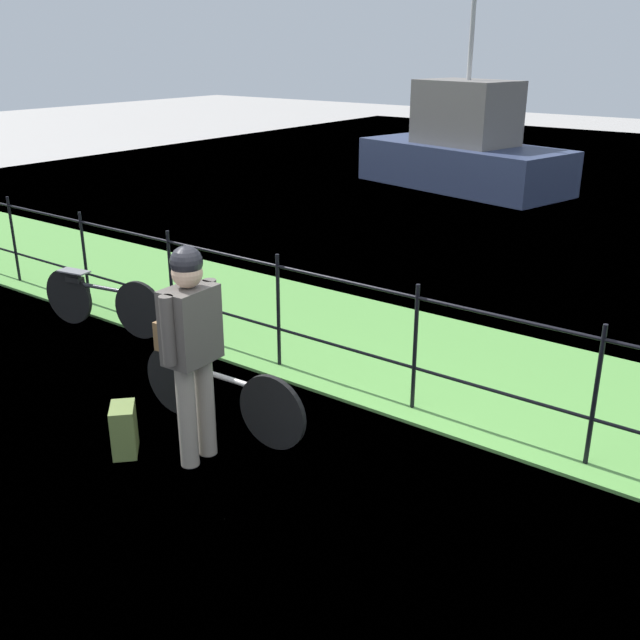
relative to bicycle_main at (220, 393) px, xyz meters
The scene contains 10 objects.
ground_plane 1.33m from the bicycle_main, 31.47° to the right, with size 60.00×60.00×0.00m, color #9E9993.
grass_strip 2.47m from the bicycle_main, 63.39° to the left, with size 27.00×2.40×0.03m, color #569342.
iron_fence 1.68m from the bicycle_main, 48.25° to the left, with size 18.04×0.04×1.15m.
bicycle_main is the anchor object (origin of this frame).
wooden_crate 0.56m from the bicycle_main, behind, with size 0.38×0.28×0.25m, color brown.
terrier_dog 0.70m from the bicycle_main, behind, with size 0.32×0.15×0.18m.
cyclist_person 0.83m from the bicycle_main, 66.09° to the right, with size 0.28×0.54×1.68m.
backpack_on_paving 0.80m from the bicycle_main, 114.10° to the right, with size 0.28×0.18×0.40m, color olive.
bicycle_parked 2.72m from the bicycle_main, 162.34° to the left, with size 1.62×0.35×0.63m.
moored_boat_near 11.44m from the bicycle_main, 106.90° to the left, with size 4.90×2.93×3.85m.
Camera 1 is at (2.77, -3.10, 2.99)m, focal length 41.10 mm.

